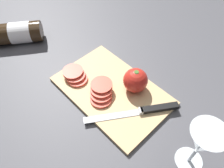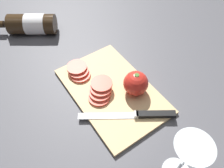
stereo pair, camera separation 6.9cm
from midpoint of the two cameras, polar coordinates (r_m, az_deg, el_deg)
The scene contains 8 objects.
ground_plane at distance 0.77m, azimuth 1.63°, elevation 2.38°, with size 3.00×3.00×0.00m, color #4C4C51.
cutting_board at distance 0.72m, azimuth 2.74°, elevation -1.96°, with size 0.37×0.24×0.01m.
wine_bottle at distance 0.96m, azimuth -18.76°, elevation 14.47°, with size 0.23×0.29×0.08m.
wine_glass at distance 0.54m, azimuth 22.86°, elevation -17.24°, with size 0.08×0.08×0.17m.
whole_tomato at distance 0.69m, azimuth 9.09°, elevation 0.02°, with size 0.08×0.08×0.08m.
knife at distance 0.67m, azimuth 11.86°, elevation -8.03°, with size 0.18×0.25×0.01m.
tomato_slice_stack_near at distance 0.69m, azimuth -0.21°, elevation -1.85°, with size 0.10×0.10×0.03m.
tomato_slice_stack_far at distance 0.75m, azimuth -6.15°, elevation 3.25°, with size 0.09×0.07×0.02m.
Camera 2 is at (0.42, -0.28, 0.58)m, focal length 35.00 mm.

